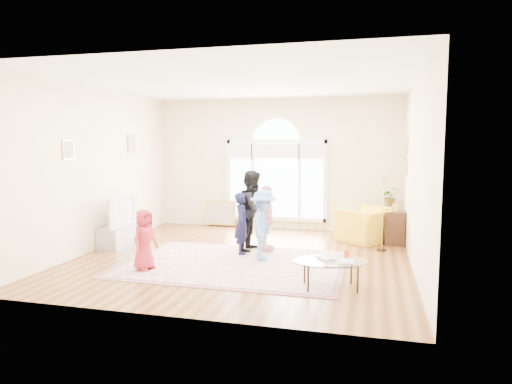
% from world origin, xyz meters
% --- Properties ---
extents(ground, '(6.00, 6.00, 0.00)m').
position_xyz_m(ground, '(0.00, 0.00, 0.00)').
color(ground, '#533012').
rests_on(ground, ground).
extents(room_shell, '(6.00, 6.00, 6.00)m').
position_xyz_m(room_shell, '(0.01, 2.83, 1.57)').
color(room_shell, beige).
rests_on(room_shell, ground).
extents(area_rug, '(3.60, 2.60, 0.02)m').
position_xyz_m(area_rug, '(-0.01, -0.49, 0.01)').
color(area_rug, beige).
rests_on(area_rug, ground).
extents(rug_border, '(3.80, 2.80, 0.01)m').
position_xyz_m(rug_border, '(-0.01, -0.49, 0.01)').
color(rug_border, '#925D6C').
rests_on(rug_border, ground).
extents(tv_console, '(0.45, 1.00, 0.42)m').
position_xyz_m(tv_console, '(-2.75, 0.30, 0.21)').
color(tv_console, '#999DA1').
rests_on(tv_console, ground).
extents(television, '(0.17, 1.03, 0.59)m').
position_xyz_m(television, '(-2.74, 0.30, 0.72)').
color(television, black).
rests_on(television, tv_console).
extents(coffee_table, '(1.26, 0.98, 0.54)m').
position_xyz_m(coffee_table, '(1.74, -1.42, 0.40)').
color(coffee_table, silver).
rests_on(coffee_table, ground).
extents(armchair, '(1.44, 1.48, 0.73)m').
position_xyz_m(armchair, '(2.22, 1.97, 0.36)').
color(armchair, yellow).
rests_on(armchair, ground).
extents(side_cabinet, '(0.40, 0.50, 0.70)m').
position_xyz_m(side_cabinet, '(2.78, 1.91, 0.35)').
color(side_cabinet, black).
rests_on(side_cabinet, ground).
extents(floor_lamp, '(0.28, 0.28, 1.51)m').
position_xyz_m(floor_lamp, '(2.51, 1.20, 1.28)').
color(floor_lamp, black).
rests_on(floor_lamp, ground).
extents(plant_pedestal, '(0.20, 0.20, 0.70)m').
position_xyz_m(plant_pedestal, '(2.70, 2.70, 0.35)').
color(plant_pedestal, white).
rests_on(plant_pedestal, ground).
extents(potted_plant, '(0.47, 0.44, 0.42)m').
position_xyz_m(potted_plant, '(2.70, 2.70, 0.91)').
color(potted_plant, '#33722D').
rests_on(potted_plant, plant_pedestal).
extents(leaning_picture, '(0.80, 0.14, 0.62)m').
position_xyz_m(leaning_picture, '(-1.43, 2.90, 0.00)').
color(leaning_picture, tan).
rests_on(leaning_picture, ground).
extents(child_red, '(0.44, 0.56, 1.02)m').
position_xyz_m(child_red, '(-1.35, -1.23, 0.53)').
color(child_red, '#A32431').
rests_on(child_red, area_rug).
extents(child_navy, '(0.38, 0.49, 1.17)m').
position_xyz_m(child_navy, '(-0.08, 0.22, 0.60)').
color(child_navy, black).
rests_on(child_navy, area_rug).
extents(child_black, '(0.68, 0.83, 1.57)m').
position_xyz_m(child_black, '(0.05, 0.56, 0.81)').
color(child_black, black).
rests_on(child_black, area_rug).
extents(child_pink, '(0.41, 0.79, 1.29)m').
position_xyz_m(child_pink, '(0.31, 0.56, 0.66)').
color(child_pink, '#FAB0B9').
rests_on(child_pink, area_rug).
extents(child_blue, '(0.54, 0.86, 1.27)m').
position_xyz_m(child_blue, '(0.42, -0.13, 0.66)').
color(child_blue, '#5C8FDF').
rests_on(child_blue, area_rug).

